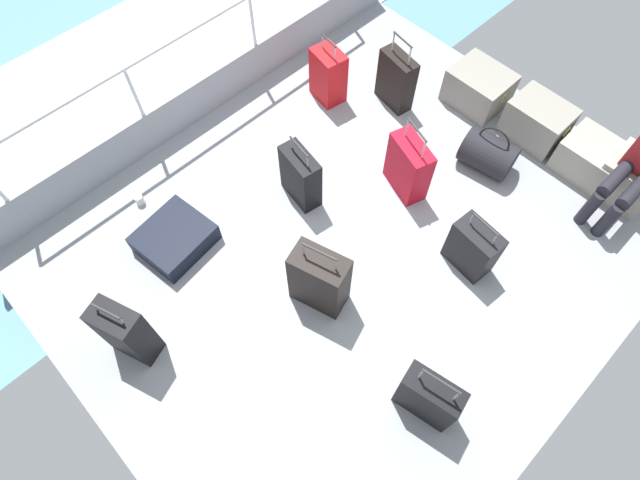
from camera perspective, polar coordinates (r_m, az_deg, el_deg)
ground_plane at (r=4.73m, az=4.16°, el=0.09°), size 4.40×5.20×0.06m
gunwale_port at (r=5.58m, az=-12.51°, el=15.51°), size 0.06×5.20×0.45m
railing_port at (r=5.22m, az=-13.74°, el=19.77°), size 0.04×4.20×1.02m
sea_wake at (r=6.94m, az=-19.07°, el=17.75°), size 12.00×12.00×0.01m
cargo_crate_0 at (r=5.81m, az=17.21°, el=15.86°), size 0.63×0.49×0.39m
cargo_crate_1 at (r=5.66m, az=22.98°, el=12.04°), size 0.61×0.43×0.42m
cargo_crate_2 at (r=5.61m, az=27.94°, el=7.99°), size 0.62×0.46×0.36m
cargo_crate_3 at (r=5.59m, az=31.21°, el=5.82°), size 0.53×0.45×0.42m
suitcase_0 at (r=4.23m, az=-20.75°, el=-9.53°), size 0.43×0.33×0.78m
suitcase_1 at (r=5.56m, az=8.45°, el=17.17°), size 0.44×0.25×0.81m
suitcase_2 at (r=4.13m, az=-0.07°, el=-4.44°), size 0.51×0.38×0.82m
suitcase_3 at (r=3.97m, az=11.94°, el=-16.71°), size 0.47×0.28×0.75m
suitcase_4 at (r=4.75m, az=-15.83°, el=0.19°), size 0.62×0.67×0.20m
suitcase_5 at (r=4.54m, az=16.61°, el=-0.85°), size 0.43×0.27×0.65m
suitcase_6 at (r=4.83m, az=9.78°, el=8.02°), size 0.49×0.34×0.81m
suitcase_7 at (r=5.57m, az=0.92°, el=17.82°), size 0.38×0.30×0.73m
suitcase_8 at (r=4.71m, az=-2.17°, el=7.06°), size 0.44×0.26×0.72m
duffel_bag at (r=5.26m, az=18.20°, el=9.13°), size 0.55×0.44×0.52m
paper_cup at (r=5.14m, az=-19.43°, el=4.24°), size 0.08×0.08×0.10m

